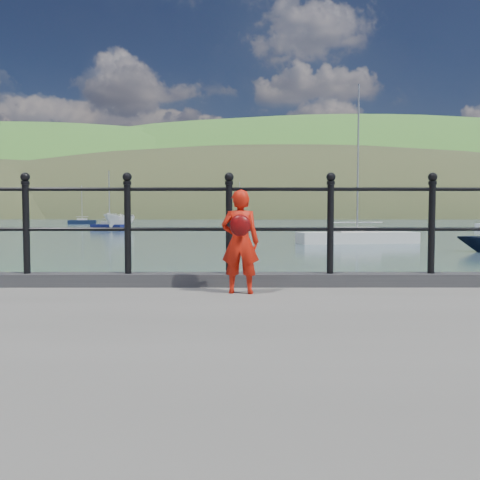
{
  "coord_description": "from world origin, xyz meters",
  "views": [
    {
      "loc": [
        0.72,
        -6.15,
        1.86
      ],
      "look_at": [
        0.73,
        -0.2,
        1.55
      ],
      "focal_mm": 38.0,
      "sensor_mm": 36.0,
      "label": 1
    }
  ],
  "objects_px": {
    "sailboat_near": "(357,238)",
    "sailboat_left": "(82,222)",
    "railing": "(178,217)",
    "launch_white": "(120,222)",
    "sailboat_deep": "(240,221)",
    "sailboat_port": "(110,228)",
    "child": "(240,241)"
  },
  "relations": [
    {
      "from": "launch_white",
      "to": "sailboat_near",
      "type": "distance_m",
      "value": 30.81
    },
    {
      "from": "launch_white",
      "to": "child",
      "type": "bearing_deg",
      "value": -56.41
    },
    {
      "from": "sailboat_deep",
      "to": "sailboat_port",
      "type": "bearing_deg",
      "value": -61.68
    },
    {
      "from": "child",
      "to": "sailboat_port",
      "type": "relative_size",
      "value": 0.17
    },
    {
      "from": "sailboat_port",
      "to": "sailboat_deep",
      "type": "bearing_deg",
      "value": 102.8
    },
    {
      "from": "child",
      "to": "launch_white",
      "type": "distance_m",
      "value": 51.04
    },
    {
      "from": "launch_white",
      "to": "sailboat_deep",
      "type": "relative_size",
      "value": 0.62
    },
    {
      "from": "child",
      "to": "launch_white",
      "type": "bearing_deg",
      "value": -67.75
    },
    {
      "from": "sailboat_left",
      "to": "sailboat_port",
      "type": "xyz_separation_m",
      "value": [
        13.57,
        -34.43,
        0.0
      ]
    },
    {
      "from": "launch_white",
      "to": "sailboat_deep",
      "type": "distance_m",
      "value": 44.79
    },
    {
      "from": "railing",
      "to": "sailboat_left",
      "type": "bearing_deg",
      "value": 107.88
    },
    {
      "from": "sailboat_left",
      "to": "sailboat_port",
      "type": "height_order",
      "value": "sailboat_left"
    },
    {
      "from": "launch_white",
      "to": "sailboat_near",
      "type": "relative_size",
      "value": 0.5
    },
    {
      "from": "sailboat_port",
      "to": "sailboat_near",
      "type": "bearing_deg",
      "value": -16.3
    },
    {
      "from": "child",
      "to": "sailboat_port",
      "type": "height_order",
      "value": "sailboat_port"
    },
    {
      "from": "railing",
      "to": "launch_white",
      "type": "xyz_separation_m",
      "value": [
        -12.15,
        48.82,
        -0.86
      ]
    },
    {
      "from": "sailboat_near",
      "to": "sailboat_port",
      "type": "distance_m",
      "value": 31.26
    },
    {
      "from": "sailboat_deep",
      "to": "sailboat_left",
      "type": "relative_size",
      "value": 1.18
    },
    {
      "from": "child",
      "to": "sailboat_deep",
      "type": "relative_size",
      "value": 0.14
    },
    {
      "from": "sailboat_near",
      "to": "sailboat_left",
      "type": "height_order",
      "value": "sailboat_near"
    },
    {
      "from": "sailboat_near",
      "to": "launch_white",
      "type": "bearing_deg",
      "value": 121.57
    },
    {
      "from": "railing",
      "to": "launch_white",
      "type": "height_order",
      "value": "railing"
    },
    {
      "from": "launch_white",
      "to": "sailboat_left",
      "type": "bearing_deg",
      "value": 132.16
    },
    {
      "from": "railing",
      "to": "sailboat_port",
      "type": "xyz_separation_m",
      "value": [
        -13.18,
        48.5,
        -1.48
      ]
    },
    {
      "from": "child",
      "to": "sailboat_port",
      "type": "bearing_deg",
      "value": -66.53
    },
    {
      "from": "railing",
      "to": "sailboat_near",
      "type": "relative_size",
      "value": 1.81
    },
    {
      "from": "railing",
      "to": "sailboat_port",
      "type": "distance_m",
      "value": 50.28
    },
    {
      "from": "railing",
      "to": "sailboat_port",
      "type": "height_order",
      "value": "sailboat_port"
    },
    {
      "from": "launch_white",
      "to": "sailboat_deep",
      "type": "xyz_separation_m",
      "value": [
        13.01,
        42.85,
        -0.62
      ]
    },
    {
      "from": "sailboat_near",
      "to": "sailboat_left",
      "type": "distance_m",
      "value": 67.1
    },
    {
      "from": "sailboat_deep",
      "to": "sailboat_left",
      "type": "bearing_deg",
      "value": -116.1
    },
    {
      "from": "railing",
      "to": "sailboat_near",
      "type": "xyz_separation_m",
      "value": [
        8.1,
        25.59,
        -1.48
      ]
    }
  ]
}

